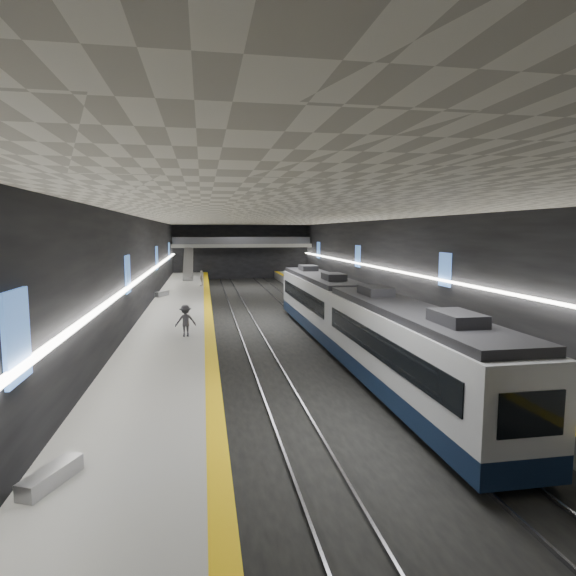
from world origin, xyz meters
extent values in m
plane|color=black|center=(0.00, 0.00, 0.00)|extent=(70.00, 70.00, 0.00)
cube|color=beige|center=(0.00, 0.00, 8.00)|extent=(20.00, 70.00, 0.04)
cube|color=black|center=(-10.00, 0.00, 4.00)|extent=(0.04, 70.00, 8.00)
cube|color=black|center=(10.00, 0.00, 4.00)|extent=(0.04, 70.00, 8.00)
cube|color=black|center=(0.00, 35.00, 4.00)|extent=(20.00, 0.04, 8.00)
cube|color=slate|center=(-7.50, 0.00, 0.50)|extent=(5.00, 70.00, 1.00)
cube|color=#A8A8A3|center=(-7.50, 0.00, 1.01)|extent=(5.00, 70.00, 0.02)
cube|color=yellow|center=(-5.30, 0.00, 1.02)|extent=(0.60, 70.00, 0.02)
cube|color=slate|center=(7.50, 0.00, 0.50)|extent=(5.00, 70.00, 1.00)
cube|color=#A8A8A3|center=(7.50, 0.00, 1.01)|extent=(5.00, 70.00, 0.02)
cube|color=yellow|center=(5.30, 0.00, 1.02)|extent=(0.60, 70.00, 0.02)
cube|color=gray|center=(-3.22, 0.00, 0.06)|extent=(0.08, 70.00, 0.12)
cube|color=gray|center=(-1.78, 0.00, 0.06)|extent=(0.08, 70.00, 0.12)
cube|color=gray|center=(1.78, 0.00, 0.06)|extent=(0.08, 70.00, 0.12)
cube|color=gray|center=(3.22, 0.00, 0.06)|extent=(0.08, 70.00, 0.12)
cube|color=#0F1E39|center=(2.50, -19.03, 0.75)|extent=(2.65, 15.00, 0.80)
cube|color=silver|center=(2.50, -19.03, 2.40)|extent=(2.65, 15.00, 2.50)
cube|color=black|center=(2.50, -19.03, 3.80)|extent=(2.44, 14.25, 0.30)
cube|color=black|center=(2.50, -19.03, 2.45)|extent=(2.69, 13.20, 1.00)
cube|color=black|center=(2.50, -26.55, 2.35)|extent=(1.85, 0.05, 1.20)
cube|color=#0F1E39|center=(2.50, -4.03, 0.75)|extent=(2.65, 15.00, 0.80)
cube|color=silver|center=(2.50, -4.03, 2.40)|extent=(2.65, 15.00, 2.50)
cube|color=black|center=(2.50, -4.03, 3.80)|extent=(2.44, 14.25, 0.30)
cube|color=black|center=(2.50, -4.03, 2.45)|extent=(2.69, 13.20, 1.00)
cube|color=black|center=(2.50, -11.55, 2.35)|extent=(1.85, 0.05, 1.20)
cube|color=#477BD5|center=(-9.92, -25.00, 4.50)|extent=(0.10, 1.50, 2.20)
cube|color=#477BD5|center=(-9.92, -8.00, 4.50)|extent=(0.10, 1.50, 2.20)
cube|color=#477BD5|center=(-9.92, 10.00, 4.50)|extent=(0.10, 1.50, 2.20)
cube|color=#477BD5|center=(-9.92, 27.00, 4.50)|extent=(0.10, 1.50, 2.20)
cube|color=#477BD5|center=(9.92, -8.00, 4.50)|extent=(0.10, 1.50, 2.20)
cube|color=#477BD5|center=(9.92, 10.00, 4.50)|extent=(0.10, 1.50, 2.20)
cube|color=#477BD5|center=(9.92, 27.00, 4.50)|extent=(0.10, 1.50, 2.20)
cube|color=white|center=(-9.80, 0.00, 3.80)|extent=(0.25, 68.60, 0.12)
cube|color=white|center=(9.80, 0.00, 3.80)|extent=(0.25, 68.60, 0.12)
cube|color=gray|center=(0.00, 33.00, 5.00)|extent=(20.00, 3.00, 0.50)
cube|color=#47474C|center=(0.00, 31.55, 5.75)|extent=(19.60, 0.08, 1.00)
cube|color=#99999E|center=(-7.50, 26.00, 2.90)|extent=(1.20, 7.50, 3.92)
cube|color=#99999E|center=(-9.21, -25.47, 1.21)|extent=(1.14, 1.76, 0.42)
cube|color=#99999E|center=(-9.50, 8.66, 1.24)|extent=(1.27, 1.98, 0.47)
cube|color=#99999E|center=(9.45, -16.41, 1.25)|extent=(0.90, 2.10, 0.50)
cube|color=#99999E|center=(9.49, 22.38, 1.21)|extent=(0.99, 1.76, 0.42)
imported|color=#C06247|center=(7.30, -1.53, 1.88)|extent=(0.49, 0.68, 1.75)
imported|color=beige|center=(-5.81, 16.76, 1.86)|extent=(0.59, 1.06, 1.71)
imported|color=#3B3A41|center=(-6.64, -9.49, 1.91)|extent=(1.27, 0.86, 1.81)
camera|label=1|loc=(-5.58, -36.97, 6.92)|focal=30.00mm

